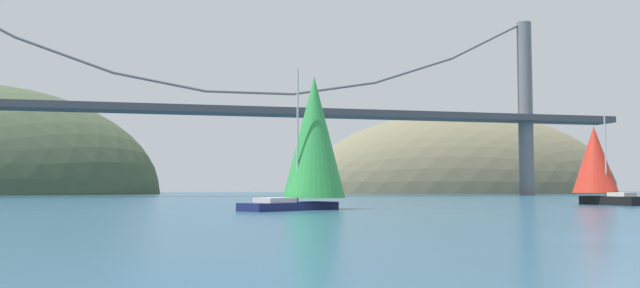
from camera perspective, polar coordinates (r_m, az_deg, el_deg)
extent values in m
plane|color=navy|center=(24.42, 23.61, -7.45)|extent=(360.00, 360.00, 0.00)
ellipsoid|color=#6B664C|center=(171.57, 12.40, -4.18)|extent=(83.60, 44.00, 41.08)
cylinder|color=slate|center=(134.25, 17.36, 2.98)|extent=(2.80, 2.80, 33.86)
cube|color=#47474C|center=(116.17, -6.11, 2.83)|extent=(143.65, 6.00, 1.20)
cylinder|color=slate|center=(117.64, -21.23, 7.19)|extent=(15.54, 0.50, 5.69)
cylinder|color=slate|center=(115.86, -13.69, 5.24)|extent=(15.46, 0.50, 3.10)
cylinder|color=slate|center=(116.59, -6.10, 4.45)|extent=(15.38, 0.50, 0.50)
cylinder|color=slate|center=(119.68, 1.26, 4.85)|extent=(15.46, 0.50, 3.10)
cylinder|color=slate|center=(125.05, 8.13, 6.34)|extent=(15.54, 0.50, 5.69)
cylinder|color=slate|center=(132.65, 14.37, 8.71)|extent=(15.61, 0.50, 8.27)
cube|color=black|center=(67.15, 23.98, -4.50)|extent=(2.48, 6.87, 0.81)
cube|color=beige|center=(66.25, 24.67, -3.99)|extent=(1.63, 2.27, 0.36)
cylinder|color=#B2B2B7|center=(67.70, 23.50, -0.89)|extent=(0.14, 0.14, 7.72)
cone|color=red|center=(68.79, 22.68, -1.24)|extent=(4.55, 4.55, 6.43)
cube|color=#191E4C|center=(48.14, -2.65, -5.41)|extent=(8.08, 6.46, 0.57)
cube|color=beige|center=(47.13, -3.92, -4.88)|extent=(3.17, 2.96, 0.36)
cylinder|color=#B2B2B7|center=(48.83, -1.95, 0.79)|extent=(0.14, 0.14, 9.95)
cone|color=green|center=(50.09, -0.51, 0.64)|extent=(6.56, 6.56, 9.29)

